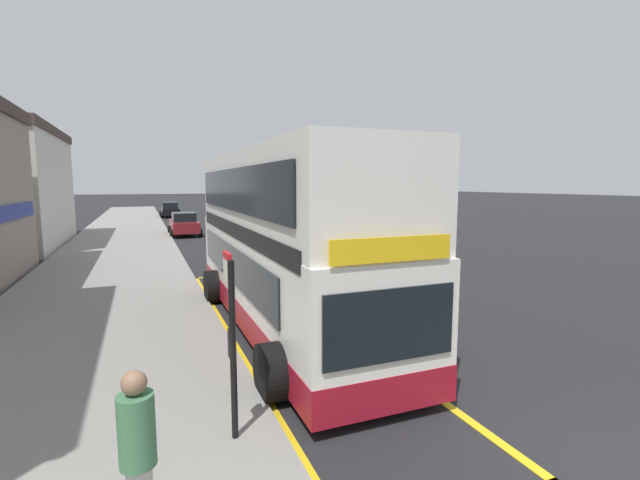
% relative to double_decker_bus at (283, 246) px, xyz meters
% --- Properties ---
extents(ground_plane, '(260.00, 260.00, 0.00)m').
position_rel_double_decker_bus_xyz_m(ground_plane, '(2.46, 24.14, -2.06)').
color(ground_plane, black).
extents(pavement_near, '(6.00, 76.00, 0.14)m').
position_rel_double_decker_bus_xyz_m(pavement_near, '(-4.54, 24.14, -1.99)').
color(pavement_near, gray).
rests_on(pavement_near, ground).
extents(double_decker_bus, '(3.20, 10.58, 4.40)m').
position_rel_double_decker_bus_xyz_m(double_decker_bus, '(0.00, 0.00, 0.00)').
color(double_decker_bus, white).
rests_on(double_decker_bus, ground).
extents(bus_bay_markings, '(2.90, 13.97, 0.01)m').
position_rel_double_decker_bus_xyz_m(bus_bay_markings, '(-0.10, -0.20, -2.06)').
color(bus_bay_markings, gold).
rests_on(bus_bay_markings, ground).
extents(bus_stop_sign, '(0.09, 0.51, 2.57)m').
position_rel_double_decker_bus_xyz_m(bus_stop_sign, '(-2.22, -4.78, -0.40)').
color(bus_stop_sign, black).
rests_on(bus_stop_sign, pavement_near).
extents(parked_car_maroon_distant, '(2.09, 4.20, 1.62)m').
position_rel_double_decker_bus_xyz_m(parked_car_maroon_distant, '(-0.58, 21.67, -1.26)').
color(parked_car_maroon_distant, maroon).
rests_on(parked_car_maroon_distant, ground).
extents(parked_car_black_behind, '(2.09, 4.20, 1.62)m').
position_rel_double_decker_bus_xyz_m(parked_car_black_behind, '(-0.45, 40.05, -1.26)').
color(parked_car_black_behind, black).
rests_on(parked_car_black_behind, ground).
extents(pedestrian_waiting_near_sign, '(0.34, 0.34, 1.81)m').
position_rel_double_decker_bus_xyz_m(pedestrian_waiting_near_sign, '(-3.42, -6.42, -0.93)').
color(pedestrian_waiting_near_sign, '#B7B2AD').
rests_on(pedestrian_waiting_near_sign, pavement_near).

